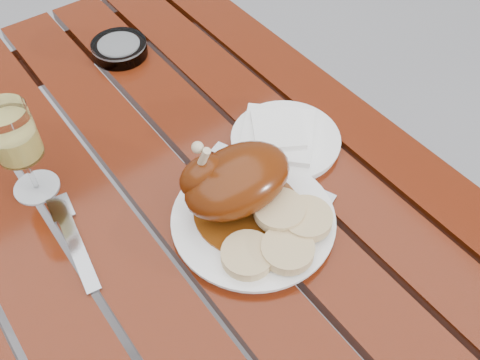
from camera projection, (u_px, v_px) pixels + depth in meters
The scene contains 10 objects.
table at pixel (190, 307), 1.12m from camera, with size 0.80×1.20×0.75m, color #641D0B.
dinner_plate at pixel (253, 220), 0.80m from camera, with size 0.24×0.24×0.02m, color white.
roast_duck at pixel (234, 181), 0.77m from camera, with size 0.17×0.16×0.12m.
bread_dumplings at pixel (281, 233), 0.75m from camera, with size 0.18×0.13×0.03m.
wine_glass at pixel (21, 152), 0.78m from camera, with size 0.07×0.07×0.17m, color #FBE872.
side_plate at pixel (286, 140), 0.90m from camera, with size 0.19×0.19×0.01m, color white.
napkin at pixel (278, 134), 0.89m from camera, with size 0.13×0.12×0.01m, color white.
ashtray at pixel (120, 49), 1.06m from camera, with size 0.11×0.11×0.03m, color #B2B7BC.
fork at pixel (76, 245), 0.77m from camera, with size 0.02×0.17×0.01m, color gray.
knife at pixel (281, 176), 0.86m from camera, with size 0.02×0.19×0.01m, color gray.
Camera 1 is at (-0.22, -0.48, 1.41)m, focal length 40.00 mm.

